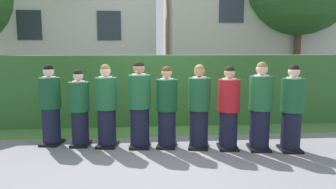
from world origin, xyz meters
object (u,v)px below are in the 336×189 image
object	(u,v)px
student_front_row_0	(50,107)
student_in_red_blazer	(229,110)
student_front_row_3	(139,107)
student_front_row_4	(167,109)
student_front_row_7	(260,108)
student_front_row_5	(199,109)
student_front_row_8	(292,110)
student_front_row_2	(106,108)
student_front_row_1	(80,110)

from	to	relation	value
student_front_row_0	student_in_red_blazer	bearing A→B (deg)	-9.74
student_front_row_3	student_in_red_blazer	bearing A→B (deg)	-8.79
student_front_row_4	student_in_red_blazer	distance (m)	1.19
student_front_row_3	student_front_row_7	size ratio (longest dim) A/B	1.01
student_front_row_0	student_front_row_5	xyz separation A→B (m)	(2.93, -0.48, 0.01)
student_front_row_5	student_front_row_0	bearing A→B (deg)	170.62
student_front_row_8	student_front_row_2	bearing A→B (deg)	170.62
student_front_row_0	student_front_row_4	distance (m)	2.34
student_front_row_2	student_front_row_8	distance (m)	3.55
student_front_row_3	student_front_row_8	size ratio (longest dim) A/B	1.03
student_front_row_8	student_front_row_7	bearing A→B (deg)	168.31
student_front_row_2	student_front_row_7	world-z (taller)	student_front_row_7
student_front_row_0	student_front_row_4	xyz separation A→B (m)	(2.31, -0.38, -0.01)
student_front_row_3	student_front_row_4	xyz separation A→B (m)	(0.53, -0.04, -0.05)
student_front_row_7	student_front_row_8	world-z (taller)	student_front_row_7
student_front_row_2	student_front_row_8	size ratio (longest dim) A/B	0.99
student_in_red_blazer	student_front_row_7	world-z (taller)	student_front_row_7
student_front_row_0	student_front_row_4	size ratio (longest dim) A/B	1.01
student_front_row_0	student_front_row_1	size ratio (longest dim) A/B	1.06
student_front_row_3	student_front_row_8	world-z (taller)	student_front_row_3
student_front_row_8	student_front_row_5	bearing A→B (deg)	168.82
student_front_row_3	student_front_row_1	bearing A→B (deg)	170.60
student_front_row_5	student_in_red_blazer	bearing A→B (deg)	-11.67
student_front_row_1	student_front_row_2	distance (m)	0.55
student_front_row_2	student_front_row_3	distance (m)	0.66
student_front_row_4	student_front_row_8	world-z (taller)	student_front_row_8
student_front_row_0	student_front_row_1	xyz separation A→B (m)	(0.60, -0.14, -0.04)
student_front_row_0	student_front_row_7	world-z (taller)	student_front_row_7
student_front_row_0	student_in_red_blazer	size ratio (longest dim) A/B	1.01
student_in_red_blazer	student_front_row_8	bearing A→B (deg)	-10.94
student_front_row_2	student_in_red_blazer	distance (m)	2.38
student_front_row_4	student_in_red_blazer	bearing A→B (deg)	-10.67
student_front_row_4	student_front_row_2	bearing A→B (deg)	173.45
student_front_row_1	student_front_row_3	world-z (taller)	student_front_row_3
student_front_row_7	student_front_row_2	bearing A→B (deg)	171.07
student_front_row_0	student_front_row_8	bearing A→B (deg)	-10.04
student_front_row_3	student_in_red_blazer	world-z (taller)	student_front_row_3
student_front_row_5	student_front_row_7	world-z (taller)	student_front_row_7
student_front_row_8	student_in_red_blazer	bearing A→B (deg)	169.06
student_front_row_2	student_front_row_5	xyz separation A→B (m)	(1.80, -0.24, -0.00)
student_front_row_5	student_front_row_8	size ratio (longest dim) A/B	0.99
student_front_row_2	student_front_row_7	distance (m)	2.97
student_front_row_7	student_front_row_5	bearing A→B (deg)	169.08
student_front_row_1	student_front_row_2	world-z (taller)	student_front_row_2
student_front_row_2	student_front_row_5	distance (m)	1.81
student_front_row_1	student_in_red_blazer	distance (m)	2.92
student_front_row_0	student_front_row_2	world-z (taller)	student_front_row_2
student_front_row_1	student_front_row_7	world-z (taller)	student_front_row_7
student_front_row_7	student_front_row_3	bearing A→B (deg)	170.85
student_front_row_0	student_front_row_3	world-z (taller)	student_front_row_3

